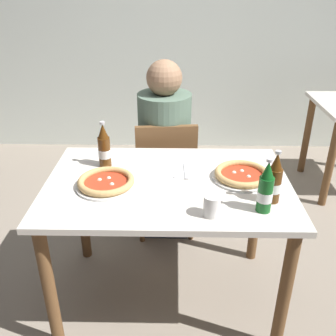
# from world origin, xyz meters

# --- Properties ---
(ground_plane) EXTENTS (8.00, 8.00, 0.00)m
(ground_plane) POSITION_xyz_m (0.00, 0.00, 0.00)
(ground_plane) COLOR gray
(back_wall_tiled) EXTENTS (7.00, 0.10, 2.60)m
(back_wall_tiled) POSITION_xyz_m (0.00, 2.20, 1.30)
(back_wall_tiled) COLOR silver
(back_wall_tiled) RESTS_ON ground_plane
(dining_table_main) EXTENTS (1.20, 0.80, 0.75)m
(dining_table_main) POSITION_xyz_m (0.00, 0.00, 0.64)
(dining_table_main) COLOR silver
(dining_table_main) RESTS_ON ground_plane
(chair_behind_table) EXTENTS (0.44, 0.44, 0.85)m
(chair_behind_table) POSITION_xyz_m (-0.03, 0.61, 0.48)
(chair_behind_table) COLOR brown
(chair_behind_table) RESTS_ON ground_plane
(diner_seated) EXTENTS (0.34, 0.34, 1.21)m
(diner_seated) POSITION_xyz_m (-0.03, 0.66, 0.58)
(diner_seated) COLOR #2D3342
(diner_seated) RESTS_ON ground_plane
(pizza_margherita_near) EXTENTS (0.29, 0.29, 0.04)m
(pizza_margherita_near) POSITION_xyz_m (0.37, 0.04, 0.77)
(pizza_margherita_near) COLOR white
(pizza_margherita_near) RESTS_ON dining_table_main
(pizza_marinara_far) EXTENTS (0.29, 0.29, 0.04)m
(pizza_marinara_far) POSITION_xyz_m (-0.29, -0.05, 0.77)
(pizza_marinara_far) COLOR white
(pizza_marinara_far) RESTS_ON dining_table_main
(beer_bottle_left) EXTENTS (0.07, 0.07, 0.25)m
(beer_bottle_left) POSITION_xyz_m (-0.33, 0.17, 0.85)
(beer_bottle_left) COLOR #512D0F
(beer_bottle_left) RESTS_ON dining_table_main
(beer_bottle_center) EXTENTS (0.07, 0.07, 0.25)m
(beer_bottle_center) POSITION_xyz_m (0.42, -0.24, 0.85)
(beer_bottle_center) COLOR #14591E
(beer_bottle_center) RESTS_ON dining_table_main
(beer_bottle_right) EXTENTS (0.07, 0.07, 0.25)m
(beer_bottle_right) POSITION_xyz_m (0.47, -0.17, 0.85)
(beer_bottle_right) COLOR #512D0F
(beer_bottle_right) RESTS_ON dining_table_main
(napkin_with_cutlery) EXTENTS (0.20, 0.20, 0.01)m
(napkin_with_cutlery) POSITION_xyz_m (0.07, 0.11, 0.75)
(napkin_with_cutlery) COLOR white
(napkin_with_cutlery) RESTS_ON dining_table_main
(paper_cup) EXTENTS (0.07, 0.07, 0.09)m
(paper_cup) POSITION_xyz_m (0.19, -0.29, 0.80)
(paper_cup) COLOR white
(paper_cup) RESTS_ON dining_table_main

